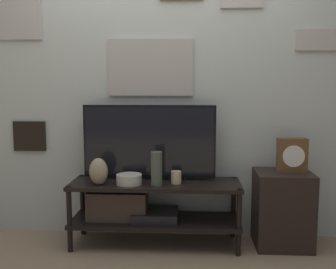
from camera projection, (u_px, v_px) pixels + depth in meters
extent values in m
plane|color=#997F60|center=(152.00, 257.00, 2.93)|extent=(12.00, 12.00, 0.00)
cube|color=beige|center=(158.00, 76.00, 3.28)|extent=(6.40, 0.06, 2.70)
cube|color=#B2ADA3|center=(151.00, 67.00, 3.23)|extent=(0.70, 0.02, 0.46)
cube|color=#B2BCC6|center=(150.00, 67.00, 3.22)|extent=(0.66, 0.01, 0.42)
cube|color=black|center=(30.00, 136.00, 3.36)|extent=(0.28, 0.02, 0.25)
cube|color=beige|center=(29.00, 136.00, 3.35)|extent=(0.24, 0.01, 0.22)
cube|color=#B7B2A8|center=(18.00, 11.00, 3.23)|extent=(0.39, 0.02, 0.47)
cube|color=white|center=(18.00, 11.00, 3.22)|extent=(0.36, 0.01, 0.43)
cube|color=#B7B2A8|center=(322.00, 40.00, 3.13)|extent=(0.41, 0.02, 0.16)
cube|color=white|center=(322.00, 40.00, 3.12)|extent=(0.38, 0.01, 0.13)
cube|color=black|center=(155.00, 184.00, 3.12)|extent=(1.35, 0.43, 0.03)
cube|color=black|center=(155.00, 221.00, 3.16)|extent=(1.35, 0.43, 0.03)
cylinder|color=black|center=(69.00, 220.00, 3.00)|extent=(0.04, 0.04, 0.51)
cylinder|color=black|center=(239.00, 223.00, 2.93)|extent=(0.04, 0.04, 0.51)
cylinder|color=black|center=(83.00, 205.00, 3.37)|extent=(0.04, 0.04, 0.51)
cylinder|color=black|center=(233.00, 208.00, 3.30)|extent=(0.04, 0.04, 0.51)
cube|color=black|center=(155.00, 215.00, 3.15)|extent=(0.36, 0.30, 0.07)
cube|color=#47382D|center=(118.00, 204.00, 3.16)|extent=(0.47, 0.24, 0.23)
cylinder|color=black|center=(114.00, 178.00, 3.23)|extent=(0.05, 0.05, 0.02)
cylinder|color=black|center=(186.00, 178.00, 3.20)|extent=(0.05, 0.05, 0.02)
cube|color=black|center=(149.00, 141.00, 3.18)|extent=(1.07, 0.04, 0.59)
cube|color=black|center=(149.00, 142.00, 3.16)|extent=(1.03, 0.01, 0.55)
cylinder|color=#4C5647|center=(156.00, 169.00, 3.00)|extent=(0.09, 0.09, 0.26)
cylinder|color=beige|center=(129.00, 179.00, 3.05)|extent=(0.20, 0.20, 0.08)
ellipsoid|color=tan|center=(99.00, 171.00, 3.03)|extent=(0.14, 0.11, 0.21)
cylinder|color=beige|center=(176.00, 177.00, 3.07)|extent=(0.08, 0.08, 0.10)
cube|color=black|center=(283.00, 209.00, 3.11)|extent=(0.43, 0.38, 0.60)
cube|color=brown|center=(292.00, 155.00, 3.06)|extent=(0.22, 0.10, 0.27)
cylinder|color=white|center=(294.00, 156.00, 3.01)|extent=(0.17, 0.01, 0.17)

